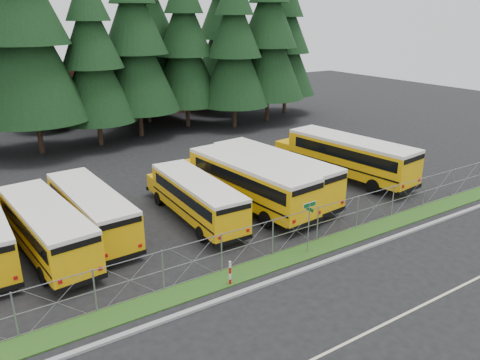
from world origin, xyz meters
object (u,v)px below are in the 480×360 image
at_px(bus_5, 246,183).
at_px(bus_6, 270,175).
at_px(bus_1, 45,229).
at_px(street_sign, 309,217).
at_px(bus_2, 90,211).
at_px(bus_east, 346,158).
at_px(bus_4, 195,199).
at_px(striped_bollard, 230,273).

height_order(bus_5, bus_6, bus_6).
xyz_separation_m(bus_1, street_sign, (11.26, -7.22, 0.68)).
height_order(bus_2, bus_east, bus_east).
bearing_deg(bus_2, street_sign, -46.83).
height_order(bus_4, bus_6, bus_6).
bearing_deg(bus_east, bus_1, 173.34).
height_order(bus_east, street_sign, bus_east).
bearing_deg(bus_1, street_sign, -38.38).
height_order(bus_1, bus_5, bus_5).
height_order(bus_4, bus_5, bus_5).
height_order(bus_5, street_sign, bus_5).
distance_m(bus_5, bus_east, 9.25).
xyz_separation_m(bus_1, bus_east, (21.36, 0.35, 0.19)).
xyz_separation_m(bus_5, bus_east, (9.23, 0.53, 0.03)).
xyz_separation_m(bus_2, bus_4, (5.80, -1.44, -0.03)).
distance_m(bus_4, striped_bollard, 7.66).
distance_m(bus_5, striped_bollard, 9.51).
relative_size(bus_1, street_sign, 3.69).
relative_size(bus_5, bus_6, 1.00).
bearing_deg(bus_6, bus_5, -175.10).
bearing_deg(bus_east, bus_4, 175.32).
relative_size(bus_1, bus_east, 0.88).
distance_m(bus_2, striped_bollard, 9.58).
xyz_separation_m(bus_4, street_sign, (2.88, -6.91, 0.74)).
bearing_deg(bus_5, street_sign, -102.54).
xyz_separation_m(bus_1, bus_4, (8.38, -0.31, -0.06)).
distance_m(bus_1, bus_east, 21.36).
bearing_deg(striped_bollard, street_sign, 5.05).
bearing_deg(bus_5, bus_4, 176.46).
relative_size(bus_4, striped_bollard, 8.24).
xyz_separation_m(street_sign, striped_bollard, (-4.95, -0.44, -1.43)).
bearing_deg(bus_east, bus_6, 173.26).
distance_m(bus_east, street_sign, 12.63).
bearing_deg(bus_4, street_sign, -66.06).
distance_m(bus_2, bus_east, 18.79).
relative_size(bus_2, bus_east, 0.86).
relative_size(bus_east, striped_bollard, 9.85).
relative_size(bus_1, bus_4, 1.05).
relative_size(bus_5, bus_east, 0.98).
xyz_separation_m(bus_5, street_sign, (-0.86, -7.04, 0.51)).
distance_m(bus_1, street_sign, 13.40).
relative_size(bus_1, bus_5, 0.89).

